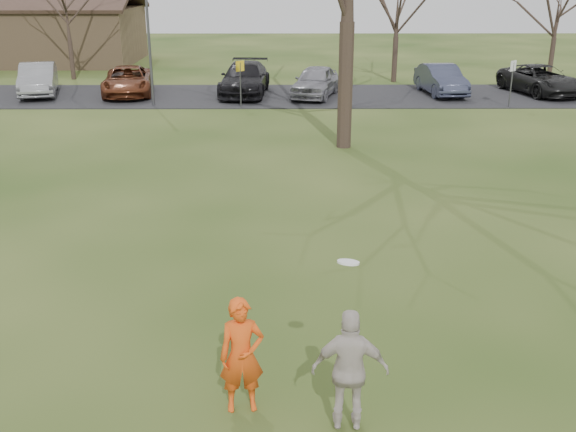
% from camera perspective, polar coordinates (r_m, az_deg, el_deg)
% --- Properties ---
extents(ground, '(120.00, 120.00, 0.00)m').
position_cam_1_polar(ground, '(9.43, 0.15, -17.24)').
color(ground, '#1E380F').
rests_on(ground, ground).
extents(parking_strip, '(62.00, 6.50, 0.04)m').
position_cam_1_polar(parking_strip, '(32.98, -0.21, 10.31)').
color(parking_strip, black).
rests_on(parking_strip, ground).
extents(player_defender, '(0.67, 0.49, 1.68)m').
position_cam_1_polar(player_defender, '(9.22, -4.00, -11.89)').
color(player_defender, '#E84D13').
rests_on(player_defender, ground).
extents(car_1, '(2.76, 4.86, 1.52)m').
position_cam_1_polar(car_1, '(35.21, -20.71, 10.95)').
color(car_1, gray).
rests_on(car_1, parking_strip).
extents(car_2, '(2.94, 5.17, 1.36)m').
position_cam_1_polar(car_2, '(33.93, -13.61, 11.23)').
color(car_2, '#5E2B16').
rests_on(car_2, parking_strip).
extents(car_3, '(2.49, 5.41, 1.53)m').
position_cam_1_polar(car_3, '(33.19, -3.74, 11.71)').
color(car_3, black).
rests_on(car_3, parking_strip).
extents(car_4, '(2.79, 4.60, 1.46)m').
position_cam_1_polar(car_4, '(32.51, 2.37, 11.49)').
color(car_4, gray).
rests_on(car_4, parking_strip).
extents(car_5, '(1.97, 4.48, 1.43)m').
position_cam_1_polar(car_5, '(34.04, 13.03, 11.37)').
color(car_5, '#33374D').
rests_on(car_5, parking_strip).
extents(car_6, '(3.40, 5.38, 1.38)m').
position_cam_1_polar(car_6, '(35.57, 20.89, 10.90)').
color(car_6, black).
rests_on(car_6, parking_strip).
extents(catching_play, '(1.02, 0.47, 2.45)m').
position_cam_1_polar(catching_play, '(8.78, 5.38, -13.04)').
color(catching_play, beige).
rests_on(catching_play, ground).
extents(lamp_post, '(0.34, 0.34, 6.27)m').
position_cam_1_polar(lamp_post, '(30.61, -12.01, 16.56)').
color(lamp_post, '#47474C').
rests_on(lamp_post, ground).
extents(sign_yellow, '(0.35, 0.35, 2.08)m').
position_cam_1_polar(sign_yellow, '(29.85, -4.13, 11.98)').
color(sign_yellow, '#47474C').
rests_on(sign_yellow, ground).
extents(sign_white, '(0.35, 0.35, 2.08)m').
position_cam_1_polar(sign_white, '(31.44, 18.73, 11.41)').
color(sign_white, '#47474C').
rests_on(sign_white, ground).
extents(small_tree_row, '(55.00, 5.90, 8.50)m').
position_cam_1_polar(small_tree_row, '(37.84, 6.73, 17.37)').
color(small_tree_row, '#352821').
rests_on(small_tree_row, ground).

